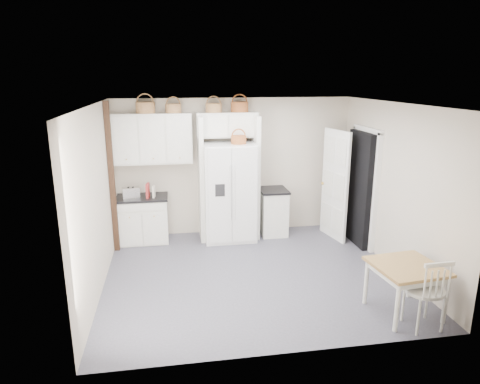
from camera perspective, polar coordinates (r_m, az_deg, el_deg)
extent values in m
plane|color=#3F3E49|center=(6.79, 1.78, -10.88)|extent=(4.50, 4.50, 0.00)
plane|color=white|center=(6.11, 1.98, 11.60)|extent=(4.50, 4.50, 0.00)
plane|color=#B4AD9B|center=(8.24, -0.82, 3.40)|extent=(4.50, 0.00, 4.50)
plane|color=#B4AD9B|center=(6.30, -18.64, -1.11)|extent=(0.00, 4.00, 4.00)
plane|color=#B4AD9B|center=(7.10, 19.98, 0.56)|extent=(0.00, 4.00, 4.00)
cube|color=white|center=(7.94, -1.46, 0.02)|extent=(0.94, 0.75, 1.81)
cube|color=white|center=(8.12, -12.77, -3.67)|extent=(0.89, 0.56, 0.82)
cube|color=white|center=(8.31, 4.40, -2.75)|extent=(0.49, 0.58, 0.86)
cube|color=brown|center=(6.01, 21.08, -12.00)|extent=(0.88, 0.88, 0.67)
cube|color=white|center=(5.73, 23.45, -12.00)|extent=(0.49, 0.45, 0.96)
cube|color=black|center=(7.99, -12.95, -0.74)|extent=(0.93, 0.60, 0.04)
cube|color=black|center=(8.19, 4.46, 0.24)|extent=(0.53, 0.62, 0.04)
cube|color=silver|center=(7.88, -14.34, -0.13)|extent=(0.32, 0.23, 0.20)
cube|color=#AC2B2B|center=(7.87, -12.20, 0.19)|extent=(0.07, 0.18, 0.26)
cube|color=silver|center=(7.87, -11.43, 0.04)|extent=(0.05, 0.14, 0.21)
cylinder|color=brown|center=(7.84, -12.50, 10.92)|extent=(0.33, 0.33, 0.20)
cylinder|color=brown|center=(7.83, -8.87, 10.96)|extent=(0.28, 0.28, 0.16)
cylinder|color=brown|center=(7.87, -3.53, 11.14)|extent=(0.29, 0.29, 0.16)
cylinder|color=brown|center=(7.93, -0.06, 11.27)|extent=(0.32, 0.32, 0.18)
cylinder|color=brown|center=(7.66, -0.19, 6.98)|extent=(0.27, 0.27, 0.15)
cube|color=white|center=(7.89, -11.57, 6.99)|extent=(1.40, 0.34, 0.90)
cube|color=white|center=(7.93, -1.74, 8.96)|extent=(1.12, 0.34, 0.45)
cube|color=white|center=(7.91, -5.23, 1.73)|extent=(0.08, 0.60, 2.30)
cube|color=white|center=(8.05, 2.04, 2.01)|extent=(0.08, 0.60, 2.30)
cube|color=black|center=(7.59, -16.73, 1.72)|extent=(0.09, 0.09, 2.60)
cube|color=black|center=(7.99, 15.81, 0.41)|extent=(0.18, 0.85, 2.05)
cube|color=white|center=(8.14, 12.53, 0.90)|extent=(0.21, 0.79, 2.05)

